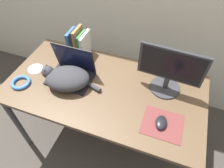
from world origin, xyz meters
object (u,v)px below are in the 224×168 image
Objects in this scene: book_row at (79,43)px; cable_coil at (21,82)px; cat at (66,78)px; laptop at (71,72)px; computer_mouse at (161,122)px; external_monitor at (170,70)px; cd_disc at (35,69)px.

book_row is 0.54m from cable_coil.
cat reaches higher than cable_coil.
laptop is 3.07× the size of computer_mouse.
laptop is 0.75× the size of external_monitor.
book_row is at bearing 60.25° from cable_coil.
cat is 0.36m from book_row.
cd_disc is (-1.03, 0.16, -0.02)m from computer_mouse.
book_row is at bearing 169.60° from external_monitor.
external_monitor reaches higher than cable_coil.
computer_mouse reaches higher than cable_coil.
computer_mouse is at bearing -84.54° from external_monitor.
book_row reaches higher than computer_mouse.
cd_disc is at bearing -131.78° from book_row.
cable_coil is at bearing -149.01° from laptop.
book_row is 2.09× the size of cd_disc.
computer_mouse is 1.04m from cable_coil.
external_monitor is at bearing -10.40° from book_row.
cat is at bearing 18.59° from cable_coil.
external_monitor is 1.03m from cd_disc.
cd_disc is (-0.26, -0.29, -0.11)m from book_row.
book_row is (-0.78, 0.45, 0.09)m from computer_mouse.
cat is 1.77× the size of book_row.
external_monitor reaches higher than book_row.
computer_mouse is (0.03, -0.31, -0.16)m from external_monitor.
external_monitor reaches higher than computer_mouse.
external_monitor is at bearing 17.67° from cable_coil.
external_monitor is (0.68, 0.13, 0.13)m from laptop.
cd_disc is (-0.32, -0.02, -0.05)m from laptop.
cd_disc is at bearing -175.96° from laptop.
laptop is at bearing 30.99° from cable_coil.
book_row reaches higher than cat.
laptop is 2.71× the size of cd_disc.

